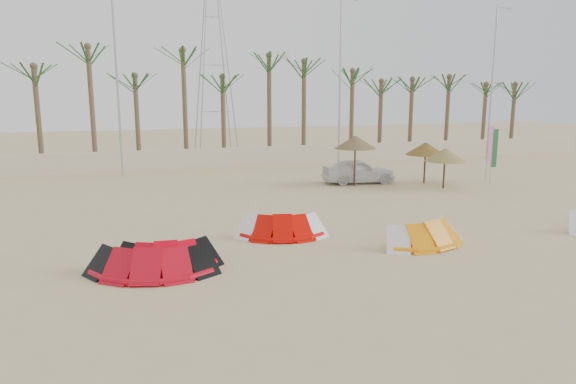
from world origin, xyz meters
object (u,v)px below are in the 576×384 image
object	(u,v)px
kite_orange	(421,230)
parasol_right	(426,149)
kite_red_mid	(151,257)
parasol_left	(355,142)
car	(358,171)
parasol_mid	(445,155)
kite_red_left	(165,252)
kite_red_right	(279,224)

from	to	relation	value
kite_orange	parasol_right	world-z (taller)	parasol_right
kite_red_mid	kite_orange	distance (m)	8.83
kite_red_mid	parasol_left	distance (m)	15.48
parasol_left	car	size ratio (longest dim) A/B	0.69
kite_red_mid	kite_orange	xyz separation A→B (m)	(8.83, 0.23, -0.00)
parasol_left	parasol_right	distance (m)	4.07
kite_red_mid	parasol_mid	xyz separation A→B (m)	(15.29, 8.52, 1.36)
parasol_right	car	xyz separation A→B (m)	(-3.44, 1.20, -1.26)
kite_red_mid	parasol_left	bearing A→B (deg)	43.54
kite_orange	parasol_left	bearing A→B (deg)	77.47
kite_red_left	car	distance (m)	15.73
kite_red_left	parasol_left	xyz separation A→B (m)	(10.70, 10.20, 1.95)
parasol_mid	car	xyz separation A→B (m)	(-3.58, 2.83, -1.10)
kite_red_mid	kite_red_right	size ratio (longest dim) A/B	1.14
parasol_right	car	size ratio (longest dim) A/B	0.58
parasol_right	car	bearing A→B (deg)	160.73
parasol_left	parasol_mid	world-z (taller)	parasol_left
kite_red_right	parasol_left	size ratio (longest dim) A/B	1.22
kite_red_mid	kite_red_right	world-z (taller)	same
parasol_mid	car	distance (m)	4.70
kite_red_left	parasol_mid	bearing A→B (deg)	28.70
parasol_right	kite_red_mid	bearing A→B (deg)	-146.20
kite_red_mid	parasol_right	distance (m)	18.30
parasol_left	car	world-z (taller)	parasol_left
kite_red_left	parasol_mid	size ratio (longest dim) A/B	1.45
kite_red_left	parasol_right	world-z (taller)	parasol_right
kite_red_left	car	world-z (taller)	car
parasol_mid	parasol_right	distance (m)	1.64
parasol_mid	car	size ratio (longest dim) A/B	0.54
kite_red_left	parasol_left	distance (m)	14.91
kite_red_left	car	bearing A→B (deg)	44.20
parasol_mid	parasol_right	world-z (taller)	parasol_right
parasol_mid	car	world-z (taller)	parasol_mid
parasol_left	kite_red_mid	bearing A→B (deg)	-136.46
kite_red_mid	kite_red_left	bearing A→B (deg)	41.32
parasol_mid	parasol_right	bearing A→B (deg)	94.88
kite_red_mid	parasol_mid	size ratio (longest dim) A/B	1.77
kite_red_right	parasol_left	distance (m)	10.64
parasol_left	kite_orange	bearing A→B (deg)	-102.53
kite_orange	car	size ratio (longest dim) A/B	0.90
car	kite_red_left	bearing A→B (deg)	140.92
parasol_left	car	bearing A→B (deg)	53.08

